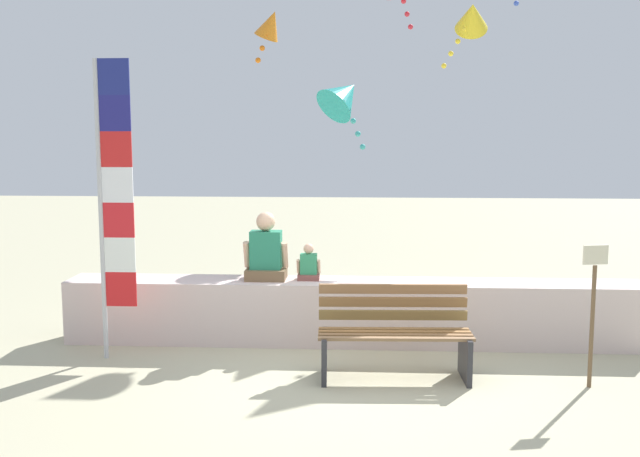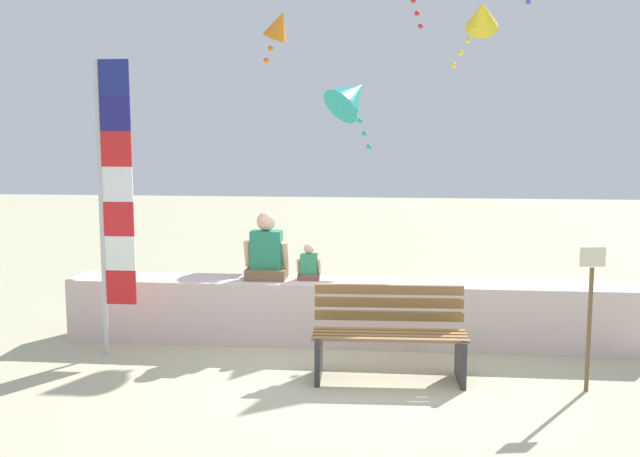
# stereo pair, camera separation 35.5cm
# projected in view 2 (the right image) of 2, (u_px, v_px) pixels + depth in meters

# --- Properties ---
(ground_plane) EXTENTS (40.00, 40.00, 0.00)m
(ground_plane) POSITION_uv_depth(u_px,v_px,m) (346.00, 378.00, 7.17)
(ground_plane) COLOR #B3AD8C
(seawall_ledge) EXTENTS (6.56, 0.59, 0.72)m
(seawall_ledge) POSITION_uv_depth(u_px,v_px,m) (353.00, 312.00, 8.32)
(seawall_ledge) COLOR beige
(seawall_ledge) RESTS_ON ground
(park_bench) EXTENTS (1.52, 0.67, 0.88)m
(park_bench) POSITION_uv_depth(u_px,v_px,m) (389.00, 337.00, 7.14)
(park_bench) COLOR olive
(park_bench) RESTS_ON ground
(person_adult) EXTENTS (0.51, 0.37, 0.78)m
(person_adult) POSITION_uv_depth(u_px,v_px,m) (267.00, 253.00, 8.37)
(person_adult) COLOR brown
(person_adult) RESTS_ON seawall_ledge
(person_child) EXTENTS (0.27, 0.20, 0.42)m
(person_child) POSITION_uv_depth(u_px,v_px,m) (309.00, 266.00, 8.34)
(person_child) COLOR brown
(person_child) RESTS_ON seawall_ledge
(flag_banner) EXTENTS (0.38, 0.05, 3.15)m
(flag_banner) POSITION_uv_depth(u_px,v_px,m) (112.00, 194.00, 7.67)
(flag_banner) COLOR #B7B7BC
(flag_banner) RESTS_ON ground
(kite_yellow) EXTENTS (0.71, 0.71, 1.09)m
(kite_yellow) POSITION_uv_depth(u_px,v_px,m) (482.00, 16.00, 10.80)
(kite_yellow) COLOR yellow
(kite_teal) EXTENTS (0.97, 0.96, 1.15)m
(kite_teal) POSITION_uv_depth(u_px,v_px,m) (351.00, 96.00, 10.34)
(kite_teal) COLOR teal
(kite_orange) EXTENTS (0.62, 0.59, 0.84)m
(kite_orange) POSITION_uv_depth(u_px,v_px,m) (279.00, 25.00, 10.72)
(kite_orange) COLOR orange
(sign_post) EXTENTS (0.24, 0.06, 1.36)m
(sign_post) POSITION_uv_depth(u_px,v_px,m) (590.00, 307.00, 6.70)
(sign_post) COLOR brown
(sign_post) RESTS_ON ground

